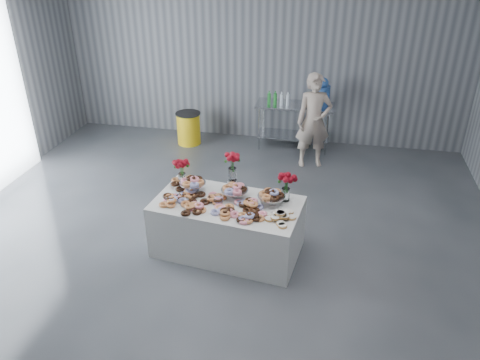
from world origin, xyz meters
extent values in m
plane|color=#373A3F|center=(0.00, 0.00, 0.00)|extent=(9.00, 9.00, 0.00)
cube|color=slate|center=(0.00, 4.50, 2.00)|extent=(8.00, 0.04, 4.00)
cube|color=silver|center=(0.21, 0.48, 0.38)|extent=(2.01, 1.23, 0.75)
cube|color=silver|center=(0.72, 4.10, 0.88)|extent=(1.50, 0.60, 0.04)
cube|color=silver|center=(0.72, 4.10, 0.25)|extent=(1.40, 0.55, 0.03)
cylinder|color=silver|center=(0.07, 3.85, 0.43)|extent=(0.04, 0.04, 0.86)
cylinder|color=silver|center=(1.37, 3.85, 0.43)|extent=(0.04, 0.04, 0.86)
cylinder|color=silver|center=(0.07, 4.35, 0.43)|extent=(0.04, 0.04, 0.86)
cylinder|color=silver|center=(1.37, 4.35, 0.43)|extent=(0.04, 0.04, 0.86)
cylinder|color=silver|center=(-0.32, 0.69, 0.81)|extent=(0.06, 0.06, 0.12)
cylinder|color=silver|center=(-0.32, 0.69, 0.88)|extent=(0.36, 0.36, 0.01)
cylinder|color=silver|center=(0.28, 0.62, 0.81)|extent=(0.06, 0.06, 0.12)
cylinder|color=silver|center=(0.28, 0.62, 0.88)|extent=(0.36, 0.36, 0.01)
cylinder|color=silver|center=(0.77, 0.56, 0.81)|extent=(0.06, 0.06, 0.12)
cylinder|color=silver|center=(0.77, 0.56, 0.88)|extent=(0.36, 0.36, 0.01)
cylinder|color=white|center=(-0.50, 0.82, 0.84)|extent=(0.11, 0.11, 0.18)
cylinder|color=#1E5919|center=(-0.50, 0.82, 0.97)|extent=(0.04, 0.04, 0.18)
cylinder|color=white|center=(0.94, 0.69, 0.84)|extent=(0.11, 0.11, 0.18)
cylinder|color=#1E5919|center=(0.94, 0.69, 0.97)|extent=(0.04, 0.04, 0.18)
cylinder|color=silver|center=(0.20, 0.83, 0.82)|extent=(0.14, 0.14, 0.15)
cylinder|color=white|center=(0.20, 0.83, 0.99)|extent=(0.11, 0.11, 0.18)
cylinder|color=#1E5919|center=(0.20, 0.83, 1.12)|extent=(0.04, 0.04, 0.18)
cylinder|color=#3E75D3|center=(1.22, 4.10, 1.10)|extent=(0.28, 0.28, 0.40)
sphere|color=#3E75D3|center=(1.22, 4.10, 1.36)|extent=(0.20, 0.20, 0.20)
imported|color=#CC8C93|center=(1.13, 3.38, 0.86)|extent=(0.71, 0.56, 1.72)
cylinder|color=yellow|center=(-1.38, 3.87, 0.32)|extent=(0.47, 0.47, 0.63)
cylinder|color=black|center=(-1.38, 3.87, 0.64)|extent=(0.51, 0.51, 0.02)
camera|label=1|loc=(1.42, -4.59, 3.87)|focal=35.00mm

